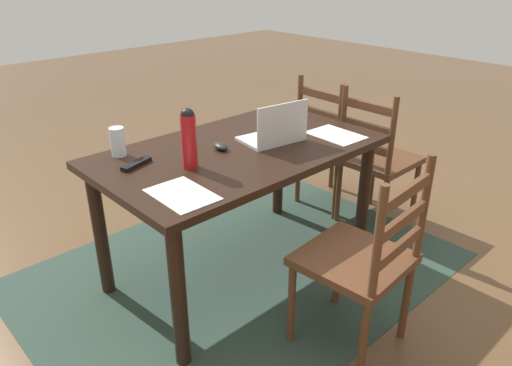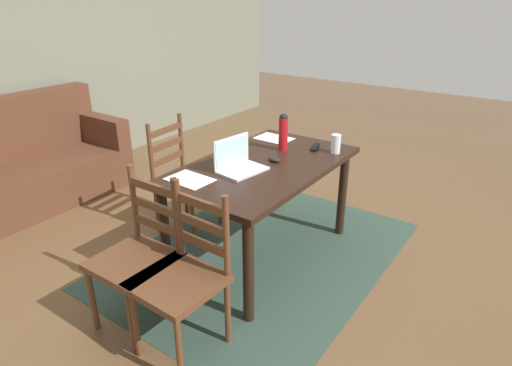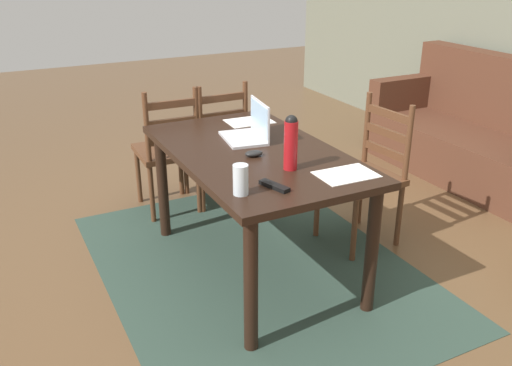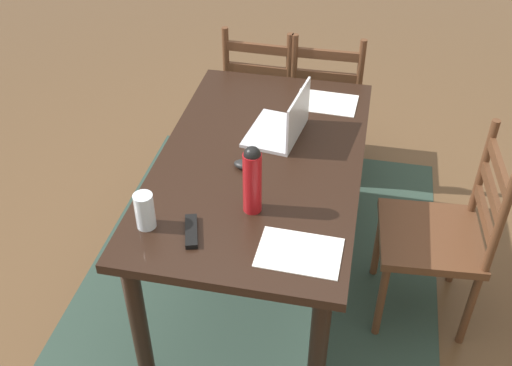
{
  "view_description": "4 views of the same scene",
  "coord_description": "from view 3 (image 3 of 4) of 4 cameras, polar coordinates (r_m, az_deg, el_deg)",
  "views": [
    {
      "loc": [
        1.55,
        1.79,
        1.68
      ],
      "look_at": [
        -0.02,
        0.11,
        0.59
      ],
      "focal_mm": 34.2,
      "sensor_mm": 36.0,
      "label": 1
    },
    {
      "loc": [
        -2.42,
        -1.65,
        1.9
      ],
      "look_at": [
        -0.12,
        -0.03,
        0.66
      ],
      "focal_mm": 30.66,
      "sensor_mm": 36.0,
      "label": 2
    },
    {
      "loc": [
        2.63,
        -1.33,
        1.82
      ],
      "look_at": [
        -0.05,
        0.04,
        0.54
      ],
      "focal_mm": 38.85,
      "sensor_mm": 36.0,
      "label": 3
    },
    {
      "loc": [
        2.06,
        0.41,
        2.28
      ],
      "look_at": [
        0.1,
        0.0,
        0.71
      ],
      "focal_mm": 42.44,
      "sensor_mm": 36.0,
      "label": 4
    }
  ],
  "objects": [
    {
      "name": "water_bottle",
      "position": [
        2.82,
        3.61,
        4.28
      ],
      "size": [
        0.07,
        0.07,
        0.29
      ],
      "color": "#A81419",
      "rests_on": "dining_table"
    },
    {
      "name": "laptop",
      "position": [
        3.31,
        -0.58,
        5.52
      ],
      "size": [
        0.35,
        0.26,
        0.23
      ],
      "color": "silver",
      "rests_on": "dining_table"
    },
    {
      "name": "ground_plane",
      "position": [
        3.47,
        -0.14,
        -8.64
      ],
      "size": [
        14.0,
        14.0,
        0.0
      ],
      "primitive_type": "plane",
      "color": "brown"
    },
    {
      "name": "drinking_glass",
      "position": [
        2.55,
        -1.59,
        0.34
      ],
      "size": [
        0.07,
        0.07,
        0.15
      ],
      "primitive_type": "cylinder",
      "color": "silver",
      "rests_on": "dining_table"
    },
    {
      "name": "tv_remote",
      "position": [
        2.64,
        1.9,
        -0.3
      ],
      "size": [
        0.18,
        0.09,
        0.02
      ],
      "primitive_type": "cube",
      "rotation": [
        0.0,
        0.0,
        1.87
      ],
      "color": "black",
      "rests_on": "dining_table"
    },
    {
      "name": "chair_far_head",
      "position": [
        3.65,
        11.16,
        0.76
      ],
      "size": [
        0.47,
        0.47,
        0.95
      ],
      "color": "#56331E",
      "rests_on": "ground"
    },
    {
      "name": "paper_stack_right",
      "position": [
        3.67,
        -0.68,
        6.36
      ],
      "size": [
        0.22,
        0.31,
        0.0
      ],
      "primitive_type": "cube",
      "rotation": [
        0.0,
        0.0,
        -0.04
      ],
      "color": "white",
      "rests_on": "dining_table"
    },
    {
      "name": "chair_left_near",
      "position": [
        4.07,
        -8.91,
        3.28
      ],
      "size": [
        0.45,
        0.45,
        0.95
      ],
      "color": "#56331E",
      "rests_on": "ground"
    },
    {
      "name": "chair_left_far",
      "position": [
        4.18,
        -4.39,
        4.04
      ],
      "size": [
        0.44,
        0.44,
        0.95
      ],
      "color": "#56331E",
      "rests_on": "ground"
    },
    {
      "name": "dining_table",
      "position": [
        3.17,
        -0.15,
        1.61
      ],
      "size": [
        1.48,
        0.87,
        0.77
      ],
      "color": "black",
      "rests_on": "ground"
    },
    {
      "name": "couch",
      "position": [
        5.09,
        21.79,
        4.65
      ],
      "size": [
        1.8,
        0.8,
        1.0
      ],
      "color": "#512D1E",
      "rests_on": "ground"
    },
    {
      "name": "area_rug",
      "position": [
        3.46,
        -0.14,
        -8.6
      ],
      "size": [
        2.34,
        1.75,
        0.01
      ],
      "primitive_type": "cube",
      "color": "#2D4238",
      "rests_on": "ground"
    },
    {
      "name": "paper_stack_left",
      "position": [
        2.83,
        9.27,
        0.87
      ],
      "size": [
        0.22,
        0.3,
        0.0
      ],
      "primitive_type": "cube",
      "rotation": [
        0.0,
        0.0,
        -0.03
      ],
      "color": "white",
      "rests_on": "dining_table"
    },
    {
      "name": "computer_mouse",
      "position": [
        3.04,
        -0.23,
        3.06
      ],
      "size": [
        0.08,
        0.11,
        0.03
      ],
      "primitive_type": "ellipsoid",
      "rotation": [
        0.0,
        0.0,
        -0.18
      ],
      "color": "black",
      "rests_on": "dining_table"
    }
  ]
}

